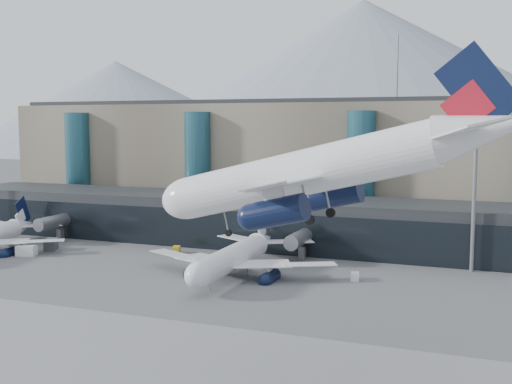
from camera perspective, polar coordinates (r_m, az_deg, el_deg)
ground at (r=78.52m, az=-6.29°, el=-12.66°), size 900.00×900.00×0.00m
runway_strip at (r=66.45m, az=-12.53°, el=-16.33°), size 400.00×40.00×0.04m
runway_markings at (r=66.43m, az=-12.53°, el=-16.30°), size 128.00×1.00×0.02m
concourse at (r=129.89m, az=5.53°, el=-2.88°), size 170.00×27.00×10.00m
terminal_main at (r=167.11m, az=0.32°, el=2.76°), size 130.00×30.00×31.00m
teal_towers at (r=148.78m, az=1.72°, el=1.80°), size 116.40×19.40×46.00m
mountain_ridge at (r=446.68m, az=19.05°, el=8.42°), size 910.00×400.00×110.00m
lightmast_mid at (r=114.42m, az=18.85°, el=0.37°), size 3.00×1.20×25.60m
hero_jet at (r=59.13m, az=7.05°, el=3.17°), size 37.72×37.91×12.28m
jet_parked_mid at (r=108.60m, az=-1.50°, el=-4.97°), size 35.62×34.43×11.47m
veh_a at (r=130.63m, az=-19.73°, el=-4.92°), size 4.01×2.83×2.04m
veh_b at (r=126.82m, az=-7.10°, el=-5.10°), size 2.06×2.59×1.30m
veh_f at (r=135.28m, az=-17.76°, el=-4.46°), size 3.52×4.39×2.17m
veh_g at (r=105.41m, az=8.78°, el=-7.44°), size 1.72×2.43×1.29m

